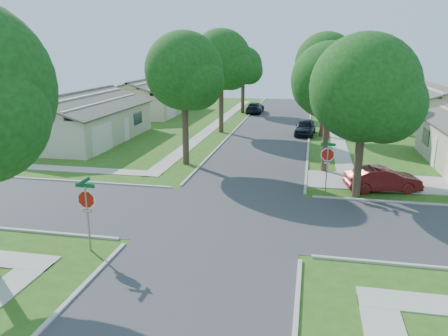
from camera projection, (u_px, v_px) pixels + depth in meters
The scene contains 20 objects.
ground at pixel (228, 216), 21.06m from camera, with size 100.00×100.00×0.00m, color #304E15.
road_ns at pixel (228, 216), 21.05m from camera, with size 7.00×100.00×0.02m, color #333335.
sidewalk_ne at pixel (335, 127), 44.44m from camera, with size 1.20×40.00×0.04m, color #9E9B91.
sidewalk_nw at pixel (218, 123), 46.77m from camera, with size 1.20×40.00×0.04m, color #9E9B91.
driveway at pixel (379, 182), 26.25m from camera, with size 8.80×3.60×0.05m, color #9E9B91.
stop_sign_sw at pixel (87, 203), 16.97m from camera, with size 1.05×0.80×2.98m.
stop_sign_ne at pixel (328, 157), 24.05m from camera, with size 1.05×0.80×2.98m.
tree_e_near at pixel (330, 84), 27.14m from camera, with size 4.97×4.80×8.28m.
tree_e_mid at pixel (326, 66), 38.31m from camera, with size 5.59×5.40×9.21m.
tree_e_far at pixel (324, 64), 50.67m from camera, with size 5.17×5.00×8.72m.
tree_w_near at pixel (185, 75), 28.81m from camera, with size 5.38×5.20×8.97m.
tree_w_mid at pixel (222, 63), 40.05m from camera, with size 5.80×5.60×9.56m.
tree_w_far at pixel (244, 67), 52.59m from camera, with size 4.76×4.60×8.04m.
tree_ne_corner at pixel (365, 93), 22.32m from camera, with size 5.80×5.60×8.66m.
house_ne_far at pixel (433, 111), 44.98m from camera, with size 8.42×13.60×4.23m.
house_nw_near at pixel (80, 123), 37.86m from camera, with size 8.42×13.60×4.23m.
house_nw_far at pixel (150, 100), 53.92m from camera, with size 8.42×13.60×4.23m.
car_driveway at pixel (383, 179), 24.57m from camera, with size 1.45×4.14×1.37m, color maroon.
car_curb_east at pixel (305, 127), 40.32m from camera, with size 1.71×4.24×1.45m, color black.
car_curb_west at pixel (255, 108), 53.80m from camera, with size 1.86×4.57×1.32m, color black.
Camera 1 is at (3.72, -19.31, 7.87)m, focal length 35.00 mm.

